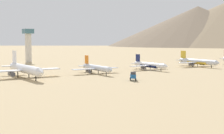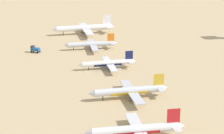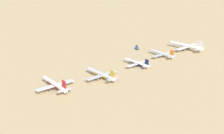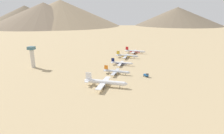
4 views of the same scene
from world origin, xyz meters
The scene contains 7 objects.
ground_plane centered at (0.00, 0.00, 0.00)m, with size 1800.00×1800.00×0.00m, color tan.
parked_jet_0 centered at (-2.91, -74.47, 4.09)m, with size 42.05×34.09×12.15m.
parked_jet_1 centered at (0.16, -37.85, 3.05)m, with size 31.46×25.59×9.07m.
parked_jet_2 centered at (-0.49, -1.20, 2.91)m, with size 30.31×24.59×8.75m.
parked_jet_3 centered at (0.14, 39.31, 3.35)m, with size 34.93×28.35×10.08m.
parked_jet_4 centered at (8.52, 75.15, 3.45)m, with size 35.94×29.24×10.36m.
service_truck centered at (32.76, -39.69, 2.08)m, with size 5.65×5.11×3.90m.
Camera 3 is at (-147.34, 170.49, 81.19)m, focal length 44.76 mm.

